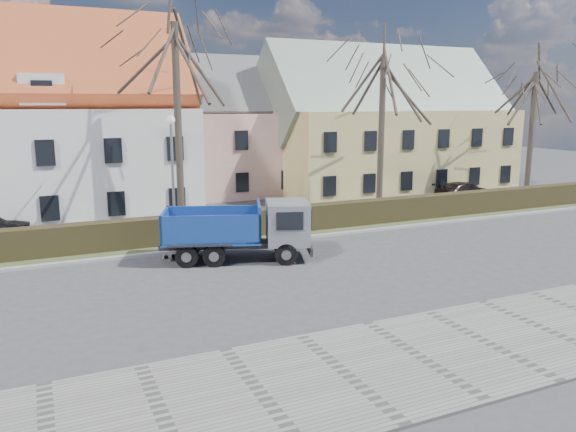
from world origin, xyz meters
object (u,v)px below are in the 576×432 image
dump_truck (232,230)px  streetlight (173,178)px  cart_frame (165,251)px  parked_car_b (465,192)px

dump_truck → streetlight: (-1.37, 4.57, 1.74)m
cart_frame → parked_car_b: size_ratio=0.17×
cart_frame → parked_car_b: 22.44m
dump_truck → parked_car_b: dump_truck is taller
parked_car_b → dump_truck: bearing=106.9°
dump_truck → streetlight: bearing=126.2°
parked_car_b → streetlight: bearing=93.5°
dump_truck → parked_car_b: 20.39m
streetlight → cart_frame: streetlight is taller
dump_truck → streetlight: streetlight is taller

